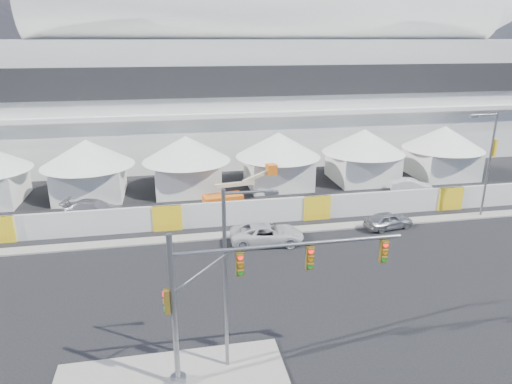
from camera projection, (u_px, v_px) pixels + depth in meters
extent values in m
plane|color=black|center=(292.00, 333.00, 22.99)|extent=(160.00, 160.00, 0.00)
cube|color=gray|center=(484.00, 215.00, 38.17)|extent=(80.00, 1.20, 0.12)
cube|color=silver|center=(269.00, 94.00, 61.27)|extent=(80.00, 24.00, 14.00)
cube|color=black|center=(293.00, 81.00, 49.07)|extent=(68.00, 0.30, 3.20)
cube|color=silver|center=(293.00, 114.00, 49.96)|extent=(72.00, 0.80, 0.50)
cylinder|color=silver|center=(273.00, 7.00, 55.97)|extent=(57.60, 8.40, 8.40)
cylinder|color=silver|center=(289.00, 11.00, 56.46)|extent=(51.60, 6.80, 6.80)
cylinder|color=silver|center=(304.00, 15.00, 56.96)|extent=(45.60, 5.20, 5.20)
cone|color=silver|center=(509.00, 8.00, 61.75)|extent=(8.00, 7.60, 7.60)
cube|color=white|center=(90.00, 181.00, 42.53)|extent=(6.00, 6.00, 3.00)
cone|color=white|center=(87.00, 153.00, 41.67)|extent=(8.40, 8.40, 2.40)
cube|color=white|center=(187.00, 176.00, 44.13)|extent=(6.00, 6.00, 3.00)
cone|color=white|center=(186.00, 148.00, 43.27)|extent=(8.40, 8.40, 2.40)
cube|color=white|center=(278.00, 171.00, 45.74)|extent=(6.00, 6.00, 3.00)
cone|color=white|center=(278.00, 144.00, 44.88)|extent=(8.40, 8.40, 2.40)
cube|color=white|center=(362.00, 166.00, 47.34)|extent=(6.00, 6.00, 3.00)
cone|color=white|center=(364.00, 141.00, 46.48)|extent=(8.40, 8.40, 2.40)
cube|color=white|center=(441.00, 162.00, 48.95)|extent=(6.00, 6.00, 3.00)
cone|color=white|center=(444.00, 137.00, 48.09)|extent=(8.40, 8.40, 2.40)
cube|color=silver|center=(317.00, 207.00, 37.23)|extent=(70.00, 0.25, 2.00)
imported|color=#9FA0A4|center=(388.00, 220.00, 35.48)|extent=(2.20, 4.10, 1.33)
imported|color=silver|center=(267.00, 234.00, 32.83)|extent=(2.89, 5.50, 1.48)
imported|color=silver|center=(411.00, 186.00, 43.84)|extent=(2.75, 4.20, 1.31)
imported|color=#B3B3B8|center=(95.00, 209.00, 37.54)|extent=(3.57, 5.57, 1.50)
cylinder|color=slate|center=(174.00, 314.00, 18.27)|extent=(0.23, 0.23, 6.95)
cylinder|color=slate|center=(178.00, 380.00, 19.32)|extent=(0.68, 0.68, 0.40)
cylinder|color=slate|center=(290.00, 245.00, 18.29)|extent=(9.52, 0.15, 0.15)
cube|color=#594714|center=(240.00, 264.00, 18.13)|extent=(0.32, 0.22, 1.05)
cube|color=#594714|center=(310.00, 258.00, 18.64)|extent=(0.32, 0.22, 1.05)
cube|color=#594714|center=(384.00, 251.00, 19.22)|extent=(0.32, 0.22, 1.05)
cube|color=#594714|center=(167.00, 302.00, 18.04)|extent=(0.22, 0.32, 1.05)
cylinder|color=gray|center=(225.00, 283.00, 19.22)|extent=(0.17, 0.17, 8.32)
cylinder|color=gray|center=(249.00, 192.00, 18.14)|extent=(2.03, 0.11, 0.11)
cube|color=gray|center=(271.00, 193.00, 18.33)|extent=(0.55, 0.23, 0.14)
cylinder|color=slate|center=(489.00, 166.00, 36.75)|extent=(0.17, 0.17, 8.70)
cylinder|color=slate|center=(485.00, 115.00, 35.23)|extent=(2.13, 0.12, 0.12)
cube|color=slate|center=(474.00, 116.00, 35.09)|extent=(0.58, 0.24, 0.15)
cube|color=yellow|center=(494.00, 148.00, 36.33)|extent=(0.03, 0.58, 1.35)
cube|color=orange|center=(223.00, 200.00, 40.26)|extent=(3.61, 2.01, 1.05)
cube|color=beige|center=(236.00, 185.00, 40.02)|extent=(3.62, 0.86, 0.33)
cube|color=beige|center=(259.00, 177.00, 40.21)|extent=(2.81, 0.69, 1.15)
cube|color=orange|center=(274.00, 171.00, 40.30)|extent=(0.97, 0.97, 0.95)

